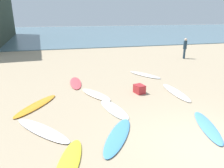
{
  "coord_description": "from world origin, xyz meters",
  "views": [
    {
      "loc": [
        -3.71,
        -4.01,
        3.54
      ],
      "look_at": [
        -1.41,
        5.28,
        0.3
      ],
      "focal_mm": 33.49,
      "sensor_mm": 36.0,
      "label": 1
    }
  ],
  "objects_px": {
    "surfboard_3": "(145,75)",
    "surfboard_4": "(96,94)",
    "beachgoer_near": "(185,47)",
    "beach_cooler": "(139,89)",
    "surfboard_0": "(207,127)",
    "surfboard_5": "(176,92)",
    "surfboard_9": "(42,130)",
    "surfboard_1": "(114,109)",
    "surfboard_7": "(36,105)",
    "surfboard_6": "(68,164)",
    "surfboard_2": "(76,83)",
    "surfboard_8": "(118,136)"
  },
  "relations": [
    {
      "from": "surfboard_3",
      "to": "surfboard_4",
      "type": "xyz_separation_m",
      "value": [
        -3.41,
        -2.49,
        0.0
      ]
    },
    {
      "from": "beachgoer_near",
      "to": "beach_cooler",
      "type": "relative_size",
      "value": 3.31
    },
    {
      "from": "surfboard_0",
      "to": "beachgoer_near",
      "type": "height_order",
      "value": "beachgoer_near"
    },
    {
      "from": "surfboard_3",
      "to": "surfboard_5",
      "type": "distance_m",
      "value": 3.11
    },
    {
      "from": "surfboard_3",
      "to": "surfboard_9",
      "type": "relative_size",
      "value": 0.89
    },
    {
      "from": "surfboard_1",
      "to": "surfboard_5",
      "type": "height_order",
      "value": "surfboard_5"
    },
    {
      "from": "surfboard_7",
      "to": "surfboard_5",
      "type": "bearing_deg",
      "value": 34.64
    },
    {
      "from": "surfboard_4",
      "to": "surfboard_7",
      "type": "distance_m",
      "value": 2.59
    },
    {
      "from": "surfboard_1",
      "to": "surfboard_3",
      "type": "height_order",
      "value": "surfboard_3"
    },
    {
      "from": "surfboard_4",
      "to": "surfboard_5",
      "type": "bearing_deg",
      "value": -36.81
    },
    {
      "from": "surfboard_4",
      "to": "surfboard_7",
      "type": "xyz_separation_m",
      "value": [
        -2.52,
        -0.61,
        -0.0
      ]
    },
    {
      "from": "surfboard_9",
      "to": "surfboard_6",
      "type": "bearing_deg",
      "value": 71.86
    },
    {
      "from": "surfboard_2",
      "to": "surfboard_8",
      "type": "bearing_deg",
      "value": -80.33
    },
    {
      "from": "surfboard_2",
      "to": "surfboard_9",
      "type": "xyz_separation_m",
      "value": [
        -1.42,
        -4.53,
        0.0
      ]
    },
    {
      "from": "surfboard_0",
      "to": "beachgoer_near",
      "type": "distance_m",
      "value": 11.47
    },
    {
      "from": "surfboard_7",
      "to": "surfboard_8",
      "type": "bearing_deg",
      "value": -13.72
    },
    {
      "from": "surfboard_3",
      "to": "surfboard_4",
      "type": "height_order",
      "value": "surfboard_4"
    },
    {
      "from": "surfboard_2",
      "to": "surfboard_8",
      "type": "relative_size",
      "value": 0.94
    },
    {
      "from": "surfboard_3",
      "to": "surfboard_8",
      "type": "xyz_separation_m",
      "value": [
        -3.34,
        -6.01,
        -0.0
      ]
    },
    {
      "from": "surfboard_7",
      "to": "surfboard_2",
      "type": "bearing_deg",
      "value": 89.58
    },
    {
      "from": "surfboard_5",
      "to": "surfboard_7",
      "type": "distance_m",
      "value": 6.23
    },
    {
      "from": "surfboard_9",
      "to": "beachgoer_near",
      "type": "bearing_deg",
      "value": 179.63
    },
    {
      "from": "surfboard_9",
      "to": "surfboard_5",
      "type": "bearing_deg",
      "value": 158.36
    },
    {
      "from": "surfboard_2",
      "to": "surfboard_6",
      "type": "distance_m",
      "value": 6.36
    },
    {
      "from": "surfboard_4",
      "to": "beach_cooler",
      "type": "bearing_deg",
      "value": -33.25
    },
    {
      "from": "surfboard_5",
      "to": "beach_cooler",
      "type": "relative_size",
      "value": 4.87
    },
    {
      "from": "surfboard_3",
      "to": "surfboard_5",
      "type": "bearing_deg",
      "value": -115.44
    },
    {
      "from": "surfboard_7",
      "to": "surfboard_0",
      "type": "bearing_deg",
      "value": 5.75
    },
    {
      "from": "surfboard_8",
      "to": "surfboard_5",
      "type": "bearing_deg",
      "value": -110.37
    },
    {
      "from": "surfboard_7",
      "to": "surfboard_4",
      "type": "bearing_deg",
      "value": 48.13
    },
    {
      "from": "surfboard_0",
      "to": "beach_cooler",
      "type": "xyz_separation_m",
      "value": [
        -1.03,
        3.48,
        0.16
      ]
    },
    {
      "from": "surfboard_7",
      "to": "beach_cooler",
      "type": "distance_m",
      "value": 4.57
    },
    {
      "from": "surfboard_8",
      "to": "surfboard_9",
      "type": "height_order",
      "value": "surfboard_9"
    },
    {
      "from": "surfboard_0",
      "to": "surfboard_9",
      "type": "distance_m",
      "value": 5.35
    },
    {
      "from": "surfboard_5",
      "to": "surfboard_7",
      "type": "bearing_deg",
      "value": 1.54
    },
    {
      "from": "beachgoer_near",
      "to": "surfboard_4",
      "type": "bearing_deg",
      "value": -30.08
    },
    {
      "from": "surfboard_4",
      "to": "surfboard_3",
      "type": "bearing_deg",
      "value": 8.6
    },
    {
      "from": "beachgoer_near",
      "to": "beach_cooler",
      "type": "distance_m",
      "value": 9.25
    },
    {
      "from": "surfboard_0",
      "to": "surfboard_5",
      "type": "bearing_deg",
      "value": -83.98
    },
    {
      "from": "surfboard_2",
      "to": "beachgoer_near",
      "type": "height_order",
      "value": "beachgoer_near"
    },
    {
      "from": "surfboard_0",
      "to": "surfboard_1",
      "type": "distance_m",
      "value": 3.32
    },
    {
      "from": "surfboard_2",
      "to": "beach_cooler",
      "type": "bearing_deg",
      "value": -36.2
    },
    {
      "from": "surfboard_1",
      "to": "beach_cooler",
      "type": "distance_m",
      "value": 2.18
    },
    {
      "from": "surfboard_0",
      "to": "surfboard_1",
      "type": "height_order",
      "value": "surfboard_0"
    },
    {
      "from": "surfboard_8",
      "to": "surfboard_9",
      "type": "xyz_separation_m",
      "value": [
        -2.25,
        0.9,
        0.0
      ]
    },
    {
      "from": "surfboard_2",
      "to": "beachgoer_near",
      "type": "bearing_deg",
      "value": 26.82
    },
    {
      "from": "beachgoer_near",
      "to": "surfboard_8",
      "type": "bearing_deg",
      "value": -17.37
    },
    {
      "from": "surfboard_1",
      "to": "surfboard_4",
      "type": "bearing_deg",
      "value": -89.48
    },
    {
      "from": "surfboard_2",
      "to": "surfboard_4",
      "type": "bearing_deg",
      "value": -67.44
    },
    {
      "from": "surfboard_2",
      "to": "surfboard_3",
      "type": "bearing_deg",
      "value": 8.94
    }
  ]
}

